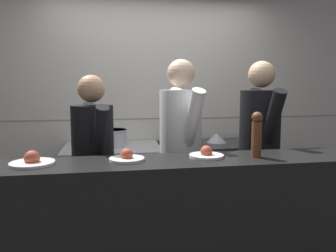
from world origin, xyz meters
TOP-DOWN VIEW (x-y plane):
  - wall_back_tiled at (0.00, 1.47)m, footprint 8.00×0.06m
  - oven_range at (-0.50, 1.07)m, footprint 0.98×0.71m
  - prep_counter at (0.57, 1.07)m, footprint 1.09×0.65m
  - pass_counter at (0.07, -0.21)m, footprint 2.87×0.45m
  - stock_pot at (-0.49, 1.09)m, footprint 0.29×0.29m
  - mixing_bowl_steel at (0.63, 1.13)m, footprint 0.22×0.22m
  - plated_dish_main at (-0.99, -0.19)m, footprint 0.27×0.27m
  - plated_dish_appetiser at (-0.41, -0.17)m, footprint 0.23×0.23m
  - plated_dish_dessert at (0.13, -0.17)m, footprint 0.24×0.24m
  - pepper_mill at (0.47, -0.22)m, footprint 0.07×0.07m
  - chef_head_cook at (-0.65, 0.32)m, footprint 0.41×0.70m
  - chef_sous at (0.07, 0.40)m, footprint 0.42×0.76m
  - chef_line at (0.79, 0.39)m, footprint 0.36×0.76m

SIDE VIEW (x-z plane):
  - prep_counter at x=0.57m, z-range 0.00..0.90m
  - oven_range at x=-0.50m, z-range 0.00..0.91m
  - pass_counter at x=0.07m, z-range 0.00..1.04m
  - chef_head_cook at x=-0.65m, z-range 0.09..1.70m
  - mixing_bowl_steel at x=0.63m, z-range 0.91..1.01m
  - chef_line at x=0.79m, z-range 0.10..1.84m
  - chef_sous at x=0.07m, z-range 0.10..1.84m
  - stock_pot at x=-0.49m, z-range 0.91..1.09m
  - plated_dish_appetiser at x=-0.41m, z-range 1.02..1.10m
  - plated_dish_dessert at x=0.13m, z-range 1.02..1.10m
  - plated_dish_main at x=-0.99m, z-range 1.01..1.11m
  - pepper_mill at x=0.47m, z-range 1.05..1.36m
  - wall_back_tiled at x=0.00m, z-range 0.00..2.60m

